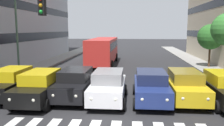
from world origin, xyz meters
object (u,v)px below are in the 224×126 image
object	(u,v)px
car_3	(108,86)
street_lamp_right	(22,18)
street_tree_2	(210,37)
car_2	(151,86)
car_1	(185,86)
car_6	(11,83)
bus_behind_traffic	(103,49)
car_4	(75,84)
car_5	(40,86)

from	to	relation	value
car_3	street_lamp_right	size ratio (longest dim) A/B	0.56
street_tree_2	car_2	bearing A→B (deg)	60.21
street_lamp_right	car_1	bearing A→B (deg)	157.15
car_2	car_6	world-z (taller)	same
bus_behind_traffic	car_4	bearing A→B (deg)	90.00
car_1	street_tree_2	xyz separation A→B (m)	(-5.02, -11.83, 2.37)
car_1	car_6	distance (m)	10.19
car_1	car_2	size ratio (longest dim) A/B	1.00
car_1	car_5	size ratio (longest dim) A/B	1.00
car_5	car_3	bearing A→B (deg)	-172.99
car_2	car_4	xyz separation A→B (m)	(4.37, -0.26, 0.00)
car_4	bus_behind_traffic	size ratio (longest dim) A/B	0.42
car_1	street_tree_2	world-z (taller)	street_tree_2
car_2	car_6	size ratio (longest dim) A/B	1.00
street_lamp_right	street_tree_2	world-z (taller)	street_lamp_right
car_2	bus_behind_traffic	bearing A→B (deg)	-72.01
car_2	street_lamp_right	world-z (taller)	street_lamp_right
car_1	car_6	size ratio (longest dim) A/B	1.00
car_4	street_lamp_right	xyz separation A→B (m)	(5.48, -5.02, 4.05)
car_1	street_lamp_right	size ratio (longest dim) A/B	0.56
street_tree_2	car_5	bearing A→B (deg)	44.16
bus_behind_traffic	street_tree_2	distance (m)	11.48
car_3	bus_behind_traffic	distance (m)	13.75
street_tree_2	car_4	bearing A→B (deg)	46.40
car_4	street_tree_2	size ratio (longest dim) A/B	1.00
car_3	car_5	distance (m)	3.79
car_2	car_5	size ratio (longest dim) A/B	1.00
car_6	street_tree_2	bearing A→B (deg)	-141.75
car_3	car_4	size ratio (longest dim) A/B	1.00
car_6	car_4	bearing A→B (deg)	-178.35
street_lamp_right	street_tree_2	distance (m)	18.22
car_2	car_5	bearing A→B (deg)	5.43
car_5	car_6	distance (m)	2.23
car_4	car_5	world-z (taller)	same
car_1	street_tree_2	size ratio (longest dim) A/B	1.00
car_3	car_5	size ratio (longest dim) A/B	1.00
car_1	car_5	distance (m)	8.13
car_2	car_3	world-z (taller)	same
car_2	car_5	xyz separation A→B (m)	(6.16, 0.58, 0.00)
car_4	car_5	bearing A→B (deg)	25.19
car_1	car_2	world-z (taller)	same
car_3	car_6	xyz separation A→B (m)	(5.87, -0.27, 0.00)
car_6	street_tree_2	size ratio (longest dim) A/B	1.00
car_5	street_lamp_right	world-z (taller)	street_lamp_right
car_2	car_6	bearing A→B (deg)	-1.00
car_1	car_5	bearing A→B (deg)	6.34
car_2	street_lamp_right	bearing A→B (deg)	-28.18
car_3	car_4	xyz separation A→B (m)	(1.97, -0.38, 0.00)
car_6	street_tree_2	distance (m)	19.52
car_5	street_tree_2	size ratio (longest dim) A/B	1.00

